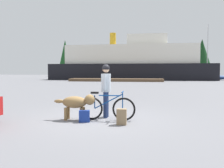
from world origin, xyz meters
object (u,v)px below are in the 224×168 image
Objects in this scene: dog at (77,103)px; backpack at (122,117)px; handbag_pannier at (84,116)px; bicycle at (107,108)px; ferry_boat at (132,63)px; sailboat_moored at (207,77)px; person_cyclist at (106,85)px.

dog is 2.91× the size of backpack.
handbag_pannier is (-1.16, 0.18, -0.05)m from backpack.
bicycle reaches higher than backpack.
ferry_boat is 12.81m from sailboat_moored.
backpack is 36.46m from sailboat_moored.
person_cyclist is 0.19× the size of sailboat_moored.
handbag_pannier is at bearing -107.91° from sailboat_moored.
dog is 35.78m from ferry_boat.
dog is at bearing 138.75° from handbag_pannier.
backpack is (1.47, -0.46, -0.32)m from dog.
bicycle is 36.08m from sailboat_moored.
sailboat_moored is at bearing 72.87° from bicycle.
handbag_pannier is at bearing -121.54° from person_cyclist.
sailboat_moored is (10.10, 35.03, 0.28)m from backpack.
bicycle is 3.81× the size of backpack.
person_cyclist is 35.68m from sailboat_moored.
bicycle reaches higher than dog.
backpack reaches higher than handbag_pannier.
bicycle is 0.19× the size of sailboat_moored.
dog is (-0.95, -0.10, 0.16)m from bicycle.
bicycle is 0.97m from dog.
dog is 3.76× the size of handbag_pannier.
handbag_pannier is at bearing 171.10° from backpack.
person_cyclist is (-0.12, 0.46, 0.68)m from bicycle.
bicycle is 0.83m from person_cyclist.
dog reaches higher than backpack.
person_cyclist is 0.06× the size of ferry_boat.
dog is 0.15× the size of sailboat_moored.
ferry_boat reaches higher than bicycle.
handbag_pannier is at bearing -87.96° from ferry_boat.
dog is at bearing -88.45° from ferry_boat.
bicycle is 0.99× the size of person_cyclist.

